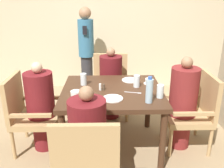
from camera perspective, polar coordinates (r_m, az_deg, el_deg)
ground_plane at (r=3.16m, az=0.02°, el=-13.90°), size 16.00×16.00×0.00m
wall_back at (r=4.76m, az=-0.60°, el=15.73°), size 8.00×0.06×2.80m
dining_table at (r=2.85m, az=0.02°, el=-3.09°), size 1.13×1.04×0.74m
chair_left_side at (r=3.06m, az=-18.47°, el=-5.93°), size 0.52×0.52×0.90m
diner_in_left_chair at (r=2.99m, az=-15.96°, el=-4.85°), size 0.32×0.32×1.07m
chair_far_side at (r=3.77m, az=-0.31°, el=0.16°), size 0.52×0.52×0.90m
diner_in_far_chair at (r=3.61m, az=-0.27°, el=0.27°), size 0.32×0.32×1.06m
chair_right_side at (r=3.09m, az=18.26°, el=-5.57°), size 0.52×0.52×0.90m
diner_in_right_chair at (r=3.01m, az=15.86°, el=-4.11°), size 0.32×0.32×1.12m
chair_near_corner at (r=2.14m, az=-5.69°, el=-17.07°), size 0.52×0.52×0.90m
diner_in_near_chair at (r=2.22m, az=-5.48°, el=-13.34°), size 0.32×0.32×1.08m
standing_host at (r=4.37m, az=-5.90°, el=7.73°), size 0.26×0.30×1.55m
plate_main_left at (r=2.57m, az=0.08°, el=-3.32°), size 0.21×0.21×0.01m
plate_main_right at (r=3.11m, az=4.26°, el=0.91°), size 0.21×0.21×0.01m
teacup_with_saucer at (r=3.02m, az=8.32°, el=0.59°), size 0.11×0.11×0.07m
bowl_small at (r=2.69m, az=-8.27°, el=-2.06°), size 0.11×0.11×0.05m
water_bottle at (r=2.48m, az=8.53°, el=-1.49°), size 0.07×0.07×0.27m
glass_tall_near at (r=2.63m, az=10.96°, el=-1.64°), size 0.07×0.07×0.14m
glass_tall_mid at (r=2.96m, az=-6.53°, el=1.10°), size 0.07×0.07×0.14m
glass_tall_far at (r=2.89m, az=5.65°, el=0.64°), size 0.07×0.07×0.14m
salt_shaker at (r=2.80m, az=-2.72°, el=-0.67°), size 0.03×0.03×0.07m
pepper_shaker at (r=2.80m, az=-1.91°, el=-0.70°), size 0.03×0.03×0.07m
fork_beside_plate at (r=2.74m, az=5.19°, el=-1.97°), size 0.19×0.06×0.00m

